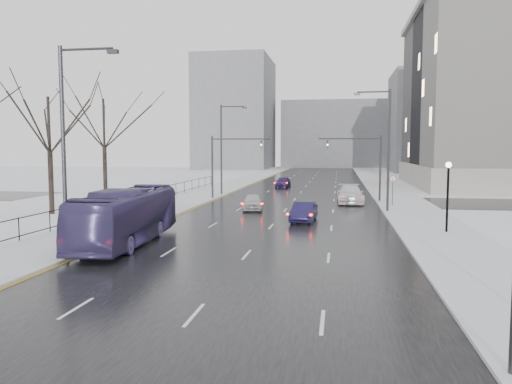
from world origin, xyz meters
The scene contains 24 objects.
road centered at (0.00, 60.00, 0.02)m, with size 16.00×150.00×0.04m, color black.
cross_road centered at (0.00, 48.00, 0.02)m, with size 130.00×10.00×0.04m, color black.
sidewalk_left centered at (-10.50, 60.00, 0.08)m, with size 5.00×150.00×0.16m, color silver.
sidewalk_right centered at (10.50, 60.00, 0.08)m, with size 5.00×150.00×0.16m, color silver.
park_strip centered at (-20.00, 60.00, 0.06)m, with size 14.00×150.00×0.12m, color white.
tree_park_d centered at (-17.80, 34.00, 0.00)m, with size 8.75×8.75×12.50m, color black, non-canonical shape.
tree_park_e centered at (-18.20, 44.00, 0.00)m, with size 9.45×9.45×13.50m, color black, non-canonical shape.
iron_fence centered at (-13.00, 30.00, 0.91)m, with size 0.06×70.00×1.30m.
streetlight_r_near centered at (8.17, 10.00, 5.62)m, with size 2.95×0.25×10.00m.
streetlight_r_mid centered at (8.17, 40.00, 5.62)m, with size 2.95×0.25×10.00m.
streetlight_l_near centered at (-8.17, 20.00, 5.62)m, with size 2.95×0.25×10.00m.
streetlight_l_far centered at (-8.17, 52.00, 5.62)m, with size 2.95×0.25×10.00m.
lamppost_r_mid centered at (11.00, 30.00, 2.94)m, with size 0.36×0.36×4.28m.
mast_signal_right centered at (7.33, 48.00, 4.11)m, with size 6.10×0.33×6.50m.
mast_signal_left centered at (-7.33, 48.00, 4.11)m, with size 6.10×0.33×6.50m.
no_uturn_sign centered at (9.20, 44.00, 2.30)m, with size 0.60×0.06×2.70m.
bldg_far_right centered at (28.00, 115.00, 11.00)m, with size 24.00×20.00×22.00m, color slate.
bldg_far_left centered at (-22.00, 125.00, 14.00)m, with size 18.00×22.00×28.00m, color slate.
bldg_far_center centered at (4.00, 140.00, 9.00)m, with size 30.00×18.00×18.00m, color slate.
bus centered at (-7.00, 23.82, 1.55)m, with size 2.54×10.86×3.03m, color #41366A.
sedan_center_near centered at (-2.73, 39.64, 0.74)m, with size 1.65×4.10×1.40m, color #BBBBBF.
sedan_right_near centered at (2.00, 33.67, 0.73)m, with size 1.46×4.18×1.38m, color #1B1541.
sedan_right_far centered at (5.51, 46.37, 0.89)m, with size 2.39×5.89×1.71m, color white.
sedan_center_far centered at (-2.90, 64.42, 0.77)m, with size 1.73×4.29×1.46m, color #2E1D58.
Camera 1 is at (4.42, -1.76, 5.27)m, focal length 35.00 mm.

